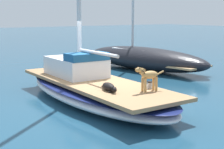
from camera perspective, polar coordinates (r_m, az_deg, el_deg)
The scene contains 7 objects.
ground_plane at distance 10.78m, azimuth -3.00°, elevation -4.52°, with size 120.00×120.00×0.00m, color navy.
sailboat_main at distance 10.70m, azimuth -3.01°, elevation -2.78°, with size 2.51×7.24×0.66m.
cabin_house at distance 11.53m, azimuth -5.92°, elevation 1.51°, with size 1.40×2.22×0.84m.
dog_tan at distance 9.17m, azimuth 6.10°, elevation -0.24°, with size 0.94×0.26×0.70m.
dog_black at distance 9.22m, azimuth -0.50°, elevation -2.12°, with size 0.36×0.95×0.22m.
deck_winch at distance 9.57m, azimuth 6.33°, elevation -1.78°, with size 0.16×0.16×0.21m.
moored_boat_starboard_side at distance 16.91m, azimuth 5.31°, elevation 2.79°, with size 3.25×7.66×5.70m.
Camera 1 is at (-5.38, -8.93, 2.72)m, focal length 54.49 mm.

